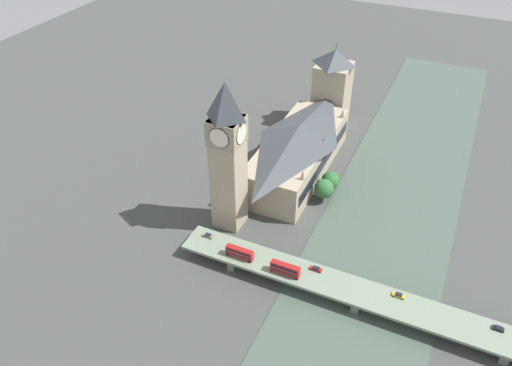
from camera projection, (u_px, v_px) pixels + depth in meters
The scene contains 14 objects.
ground_plane at pixel (324, 187), 247.72m from camera, with size 600.00×600.00×0.00m, color #424442.
river_water at pixel (394, 206), 236.07m from camera, with size 57.61×360.00×0.30m, color #47564C.
parliament_hall at pixel (298, 149), 251.37m from camera, with size 29.11×80.32×26.56m.
clock_tower at pixel (228, 154), 204.78m from camera, with size 13.45×13.45×69.29m.
victoria_tower at pixel (332, 88), 284.50m from camera, with size 18.87×18.87×49.75m.
road_bridge at pixel (360, 294), 187.06m from camera, with size 147.21×14.18×6.06m.
double_decker_bus_lead at pixel (240, 252), 199.23m from camera, with size 11.86×2.50×4.66m.
double_decker_bus_mid at pixel (285, 269), 192.05m from camera, with size 11.99×2.60×4.92m.
car_northbound_lead at pixel (316, 269), 194.68m from camera, with size 4.69×1.76×1.47m.
car_northbound_mid at pixel (498, 328), 172.46m from camera, with size 3.84×1.89×1.30m.
car_northbound_tail at pixel (399, 295), 184.13m from camera, with size 4.47×1.90×1.41m.
car_southbound_lead at pixel (208, 235), 209.86m from camera, with size 4.54×1.94×1.46m.
tree_embankment_near at pixel (330, 180), 242.39m from camera, with size 8.78×8.78×10.31m.
tree_embankment_mid at pixel (324, 189), 234.99m from camera, with size 9.28×9.28×11.88m.
Camera 1 is at (-51.16, 192.85, 150.64)m, focal length 35.00 mm.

